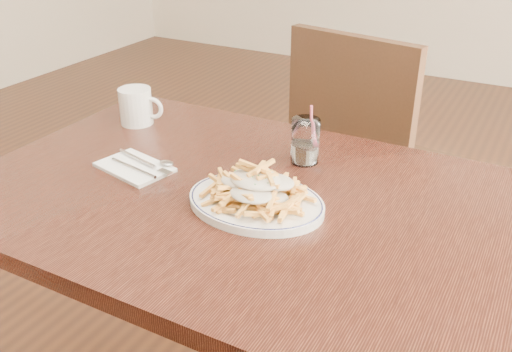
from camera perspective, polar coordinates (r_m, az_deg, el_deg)
The scene contains 8 objects.
table at distance 1.26m, azimuth -1.36°, elevation -4.76°, with size 1.20×0.80×0.75m.
chair_far at distance 1.96m, azimuth 10.58°, elevation 2.54°, with size 0.51×0.51×0.94m.
fries_plate at distance 1.16m, azimuth 0.00°, elevation -2.63°, with size 0.35×0.32×0.02m.
loaded_fries at distance 1.14m, azimuth 0.00°, elevation -0.81°, with size 0.25×0.23×0.06m.
napkin at distance 1.34m, azimuth -12.06°, elevation 0.86°, with size 0.17×0.11×0.01m, color white.
cutlery at distance 1.34m, azimuth -11.95°, elevation 1.24°, with size 0.19×0.09×0.01m.
water_glass at distance 1.34m, azimuth 4.94°, elevation 3.24°, with size 0.07×0.07×0.15m.
coffee_mug at distance 1.59m, azimuth -11.85°, elevation 6.84°, with size 0.12×0.09×0.10m.
Camera 1 is at (0.54, -0.92, 1.34)m, focal length 40.00 mm.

